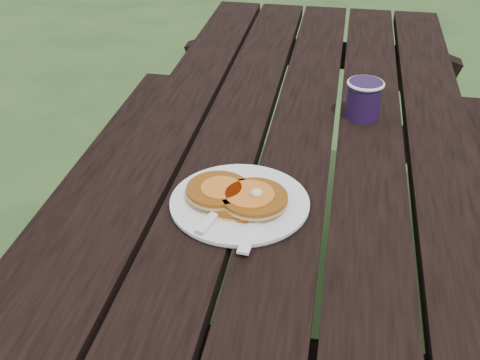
% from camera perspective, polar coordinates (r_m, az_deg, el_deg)
% --- Properties ---
extents(ground, '(60.00, 60.00, 0.00)m').
position_cam_1_polar(ground, '(1.84, 4.55, -15.92)').
color(ground, '#2A471E').
rests_on(ground, ground).
extents(picnic_table, '(1.36, 1.80, 0.75)m').
position_cam_1_polar(picnic_table, '(1.58, 5.13, -7.14)').
color(picnic_table, black).
rests_on(picnic_table, ground).
extents(plate, '(0.32, 0.32, 0.01)m').
position_cam_1_polar(plate, '(1.09, -0.03, -2.22)').
color(plate, white).
rests_on(plate, picnic_table).
extents(pancake_stack, '(0.19, 0.13, 0.04)m').
position_cam_1_polar(pancake_stack, '(1.08, -0.28, -1.51)').
color(pancake_stack, '#934D10').
rests_on(pancake_stack, plate).
extents(knife, '(0.03, 0.18, 0.00)m').
position_cam_1_polar(knife, '(1.04, 1.48, -3.90)').
color(knife, white).
rests_on(knife, plate).
extents(fork, '(0.07, 0.16, 0.01)m').
position_cam_1_polar(fork, '(1.04, -2.51, -3.30)').
color(fork, white).
rests_on(fork, plate).
extents(coffee_cup, '(0.08, 0.08, 0.09)m').
position_cam_1_polar(coffee_cup, '(1.40, 11.69, 7.70)').
color(coffee_cup, '#211137').
rests_on(coffee_cup, picnic_table).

